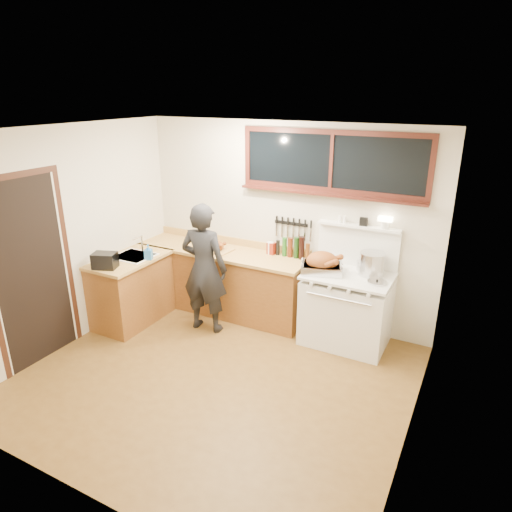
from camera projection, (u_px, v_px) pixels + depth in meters
The scene contains 20 objects.
ground_plane at pixel (216, 379), 4.96m from camera, with size 4.00×3.50×0.02m, color brown.
room_shell at pixel (211, 233), 4.39m from camera, with size 4.10×3.60×2.65m.
counter_back at pixel (222, 280), 6.36m from camera, with size 2.44×0.64×1.00m.
counter_left at pixel (132, 289), 6.06m from camera, with size 0.64×1.09×0.90m.
sink_unit at pixel (134, 260), 5.98m from camera, with size 0.50×0.45×0.37m.
vintage_stove at pixel (347, 307), 5.53m from camera, with size 1.02×0.74×1.57m.
back_window at pixel (331, 169), 5.42m from camera, with size 2.32×0.13×0.77m.
left_doorway at pixel (32, 271), 4.99m from camera, with size 0.02×1.04×2.17m.
knife_strip at pixel (292, 225), 5.89m from camera, with size 0.52×0.03×0.28m.
man at pixel (204, 269), 5.72m from camera, with size 0.65×0.46×1.68m.
soap_bottle at pixel (148, 252), 5.82m from camera, with size 0.12×0.12×0.20m.
toaster at pixel (105, 261), 5.54m from camera, with size 0.33×0.28×0.19m.
cutting_board at pixel (216, 247), 6.16m from camera, with size 0.44×0.34×0.14m.
roast_turkey at pixel (322, 264), 5.41m from camera, with size 0.57×0.49×0.26m.
stockpot at pixel (372, 264), 5.32m from camera, with size 0.37×0.37×0.28m.
saucepan at pixel (363, 265), 5.50m from camera, with size 0.20×0.28×0.11m.
pot_lid at pixel (377, 282), 5.14m from camera, with size 0.23×0.23×0.04m.
coffee_tin at pixel (271, 248), 6.02m from camera, with size 0.12×0.10×0.16m.
pitcher at pixel (270, 248), 6.03m from camera, with size 0.09×0.09×0.16m.
bottle_cluster at pixel (294, 248), 5.87m from camera, with size 0.47×0.07×0.30m.
Camera 1 is at (2.33, -3.51, 2.96)m, focal length 32.00 mm.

